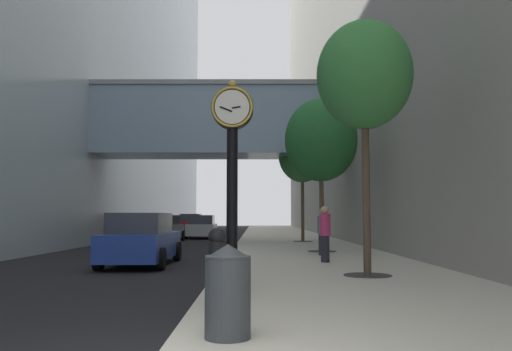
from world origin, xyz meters
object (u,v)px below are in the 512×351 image
Objects in this scene: bollard_nearest at (219,266)px; pedestrian_walking at (327,232)px; car_grey_far at (165,229)px; car_red_trailing at (193,225)px; car_blue_mid at (144,240)px; street_clock at (234,172)px; street_tree_mid_near at (323,140)px; bollard_third at (234,247)px; street_tree_mid_far at (304,155)px; car_white_near at (204,227)px; pedestrian_by_clock at (324,231)px; trash_bin at (230,290)px; street_tree_near at (366,76)px.

bollard_nearest is 0.72× the size of pedestrian_walking.
car_red_trailing is at bearing 89.19° from car_grey_far.
car_blue_mid is 1.04× the size of car_grey_far.
street_clock reaches higher than bollard_nearest.
car_blue_mid is (-6.13, -4.29, -3.74)m from street_tree_mid_near.
street_tree_mid_near reaches higher than bollard_third.
street_tree_mid_far is 10.57m from car_white_near.
pedestrian_by_clock is at bearing -91.30° from street_tree_mid_far.
pedestrian_walking is 0.36× the size of car_blue_mid.
pedestrian_walking is at bearing -74.91° from car_red_trailing.
trash_bin is at bearing -78.33° from car_grey_far.
street_tree_mid_far is at bearing 79.09° from bollard_third.
bollard_third is 17.20m from street_tree_mid_far.
bollard_nearest is at bearing -83.65° from car_white_near.
street_tree_near is at bearing 31.88° from street_clock.
street_tree_near reaches higher than bollard_nearest.
street_tree_near reaches higher than pedestrian_walking.
street_clock is at bearing -99.32° from street_tree_mid_far.
street_tree_mid_near is at bearing -90.00° from street_tree_mid_far.
pedestrian_walking reaches higher than car_blue_mid.
car_grey_far is (-1.98, 14.90, -0.01)m from car_blue_mid.
pedestrian_walking is at bearing -63.76° from car_grey_far.
car_red_trailing is (-7.93, 14.38, -4.07)m from street_tree_mid_far.
car_blue_mid is (-5.62, 0.51, -0.24)m from pedestrian_walking.
pedestrian_walking is 1.04× the size of pedestrian_by_clock.
bollard_nearest is 0.27× the size of car_grey_far.
car_white_near is at bearing 96.35° from bollard_nearest.
trash_bin is 10.79m from car_blue_mid.
pedestrian_by_clock is 6.35m from car_blue_mid.
pedestrian_walking is (2.39, 9.78, 0.35)m from trash_bin.
bollard_third is 31.14m from car_red_trailing.
car_blue_mid reaches higher than trash_bin.
car_white_near is 5.45m from car_grey_far.
bollard_third is 9.42m from street_tree_mid_near.
car_white_near is (-6.09, 17.69, -0.21)m from pedestrian_by_clock.
car_white_near is (-3.17, 23.79, 0.01)m from bollard_third.
bollard_third is (-0.11, 2.23, -1.61)m from street_clock.
car_grey_far is at bearing -109.06° from car_white_near.
pedestrian_by_clock reaches higher than car_grey_far.
bollard_third is 5.16m from street_tree_near.
trash_bin is at bearing -97.20° from street_tree_mid_far.
trash_bin is 25.73m from car_grey_far.
street_tree_near is at bearing -81.87° from pedestrian_walking.
street_tree_mid_far is 3.76× the size of pedestrian_walking.
street_tree_mid_far is at bearing 87.79° from pedestrian_walking.
street_tree_mid_far is at bearing 90.00° from street_tree_mid_near.
street_tree_near reaches higher than car_white_near.
street_tree_mid_near is 17.39m from car_white_near.
street_clock is 2.44× the size of pedestrian_walking.
street_tree_mid_far is at bearing 82.80° from trash_bin.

